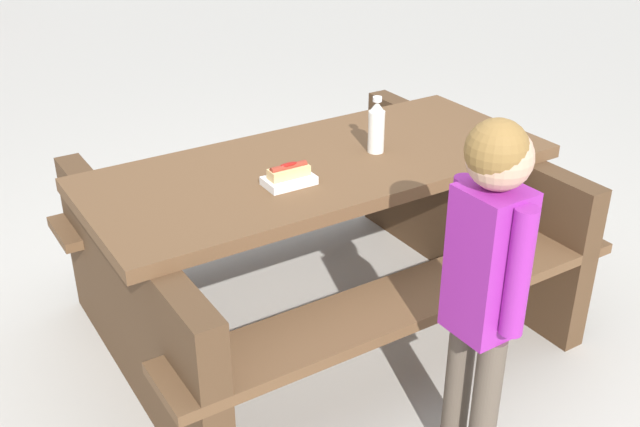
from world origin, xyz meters
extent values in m
plane|color=#B7B2A8|center=(0.00, 0.00, 0.00)|extent=(30.00, 30.00, 0.00)
cube|color=brown|center=(0.00, 0.00, 0.72)|extent=(1.87, 0.96, 0.05)
cube|color=brown|center=(-0.06, 0.56, 0.43)|extent=(1.82, 0.48, 0.04)
cube|color=brown|center=(0.06, -0.56, 0.43)|extent=(1.82, 0.48, 0.04)
cube|color=#4D3520|center=(0.78, 0.09, 0.35)|extent=(0.26, 1.40, 0.70)
cube|color=#4D3520|center=(-0.78, -0.09, 0.35)|extent=(0.26, 1.40, 0.70)
cylinder|color=silver|center=(-0.24, 0.01, 0.83)|extent=(0.06, 0.06, 0.17)
cone|color=silver|center=(-0.24, 0.01, 0.94)|extent=(0.06, 0.06, 0.04)
cylinder|color=silver|center=(-0.24, 0.01, 0.97)|extent=(0.04, 0.04, 0.02)
cube|color=white|center=(0.19, 0.14, 0.77)|extent=(0.19, 0.13, 0.03)
cube|color=#D8B272|center=(0.19, 0.14, 0.80)|extent=(0.15, 0.07, 0.04)
cylinder|color=maroon|center=(0.19, 0.14, 0.82)|extent=(0.14, 0.04, 0.03)
ellipsoid|color=maroon|center=(0.19, 0.14, 0.83)|extent=(0.07, 0.03, 0.01)
cylinder|color=brown|center=(-0.07, 0.87, 0.27)|extent=(0.09, 0.09, 0.55)
cylinder|color=brown|center=(-0.09, 0.99, 0.27)|extent=(0.09, 0.09, 0.55)
cube|color=purple|center=(-0.08, 0.93, 0.78)|extent=(0.19, 0.20, 0.46)
cylinder|color=purple|center=(-0.07, 0.81, 0.80)|extent=(0.07, 0.07, 0.39)
cylinder|color=purple|center=(-0.10, 1.04, 0.80)|extent=(0.07, 0.07, 0.39)
sphere|color=tan|center=(-0.08, 0.93, 1.10)|extent=(0.18, 0.18, 0.18)
sphere|color=olive|center=(-0.07, 0.93, 1.13)|extent=(0.17, 0.17, 0.17)
camera|label=1|loc=(1.14, 2.37, 1.88)|focal=41.94mm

